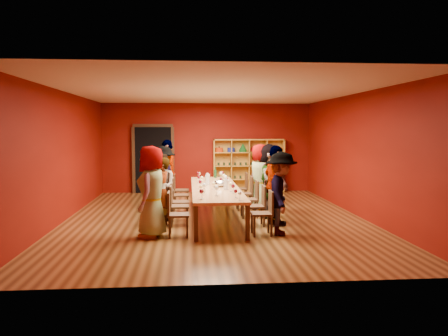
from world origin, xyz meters
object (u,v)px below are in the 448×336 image
at_px(person_left_4, 168,173).
at_px(chair_person_right_4, 243,186).
at_px(person_right_4, 256,177).
at_px(shelving_unit, 248,163).
at_px(chair_person_right_2, 253,197).
at_px(chair_person_right_3, 247,191).
at_px(tasting_table, 215,189).
at_px(chair_person_left_4, 178,188).
at_px(person_right_1, 276,186).
at_px(chair_person_left_0, 174,212).
at_px(person_right_2, 270,180).
at_px(chair_person_right_0, 266,210).
at_px(wine_bottle, 215,173).
at_px(chair_person_right_1, 259,203).
at_px(person_left_0, 152,192).
at_px(chair_person_left_2, 177,199).
at_px(person_left_3, 163,179).
at_px(chair_person_left_1, 176,203).
at_px(person_left_2, 161,187).
at_px(person_left_1, 162,192).
at_px(spittoon_bowl, 220,183).
at_px(person_right_3, 260,177).
at_px(chair_person_left_3, 178,193).
at_px(person_right_0, 281,193).

relative_size(person_left_4, chair_person_right_4, 2.06).
bearing_deg(person_right_4, shelving_unit, 14.34).
height_order(chair_person_right_2, chair_person_right_3, same).
xyz_separation_m(tasting_table, chair_person_left_4, (-0.91, 1.83, -0.20)).
relative_size(person_left_4, person_right_1, 1.04).
relative_size(chair_person_left_4, person_right_1, 0.50).
height_order(chair_person_left_0, chair_person_right_3, same).
bearing_deg(person_right_1, person_right_2, -18.20).
height_order(chair_person_right_0, wine_bottle, wine_bottle).
bearing_deg(chair_person_right_1, person_right_4, 82.15).
bearing_deg(chair_person_right_3, chair_person_right_0, -90.00).
distance_m(chair_person_right_2, person_right_4, 2.02).
height_order(shelving_unit, person_left_0, same).
bearing_deg(chair_person_left_2, person_left_3, 108.68).
distance_m(chair_person_right_0, chair_person_right_3, 2.76).
xyz_separation_m(chair_person_right_0, chair_person_right_3, (0.00, 2.76, 0.00)).
relative_size(chair_person_left_1, wine_bottle, 2.70).
relative_size(person_left_2, chair_person_left_4, 1.75).
bearing_deg(person_right_2, chair_person_left_0, 147.52).
bearing_deg(person_left_1, chair_person_right_4, 151.24).
bearing_deg(spittoon_bowl, chair_person_left_0, -119.80).
height_order(chair_person_left_0, person_right_3, person_right_3).
height_order(chair_person_left_2, chair_person_right_1, same).
xyz_separation_m(person_left_3, person_right_1, (2.56, -1.79, 0.04)).
xyz_separation_m(chair_person_left_2, person_right_1, (2.19, -0.71, 0.39)).
xyz_separation_m(chair_person_right_4, wine_bottle, (-0.78, -0.02, 0.38)).
relative_size(person_left_1, chair_person_right_0, 1.70).
relative_size(person_right_1, spittoon_bowl, 5.44).
xyz_separation_m(chair_person_left_3, person_right_2, (2.25, -0.85, 0.39)).
xyz_separation_m(chair_person_left_3, chair_person_right_4, (1.82, 1.10, 0.00)).
height_order(tasting_table, person_right_0, person_right_0).
bearing_deg(chair_person_left_4, chair_person_right_0, -62.98).
height_order(person_left_1, chair_person_right_0, person_left_1).
xyz_separation_m(tasting_table, chair_person_left_2, (-0.91, -0.19, -0.20)).
height_order(chair_person_right_2, person_right_4, person_right_4).
bearing_deg(person_left_0, person_left_1, -176.81).
xyz_separation_m(person_right_0, chair_person_right_1, (-0.32, 0.85, -0.34)).
xyz_separation_m(chair_person_left_1, chair_person_right_3, (1.82, 1.78, 0.00)).
relative_size(chair_person_right_1, person_right_2, 0.50).
height_order(person_left_1, chair_person_right_2, person_left_1).
relative_size(tasting_table, person_left_1, 2.98).
height_order(chair_person_left_0, chair_person_right_2, same).
relative_size(person_left_2, chair_person_right_4, 1.75).
distance_m(tasting_table, person_right_3, 1.62).
xyz_separation_m(person_right_1, chair_person_right_3, (-0.37, 1.91, -0.39)).
bearing_deg(chair_person_left_0, person_right_3, 51.88).
bearing_deg(person_left_3, person_left_1, -3.90).
bearing_deg(person_right_1, chair_person_left_1, 72.08).
height_order(chair_person_left_4, person_left_4, person_left_4).
relative_size(person_right_0, chair_person_right_3, 1.88).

